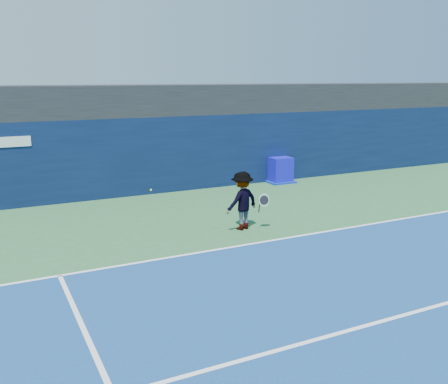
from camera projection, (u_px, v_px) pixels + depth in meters
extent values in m
plane|color=#2C6235|center=(314.00, 284.00, 11.10)|extent=(80.00, 80.00, 0.00)
cube|color=white|center=(248.00, 244.00, 13.72)|extent=(24.00, 0.10, 0.01)
cube|color=white|center=(377.00, 322.00, 9.35)|extent=(24.00, 0.10, 0.01)
cube|color=black|center=(148.00, 100.00, 20.34)|extent=(36.00, 3.00, 1.20)
cube|color=#0A1739|center=(158.00, 154.00, 19.94)|extent=(36.00, 1.00, 3.00)
cube|color=#120DC2|center=(279.00, 170.00, 21.81)|extent=(0.93, 0.93, 1.11)
cube|color=#0B259D|center=(279.00, 181.00, 21.92)|extent=(1.16, 1.16, 0.07)
imported|color=white|center=(242.00, 201.00, 14.95)|extent=(1.28, 0.94, 1.77)
cylinder|color=black|center=(259.00, 208.00, 14.98)|extent=(0.08, 0.16, 0.28)
torus|color=white|center=(264.00, 200.00, 14.94)|extent=(0.33, 0.18, 0.32)
cylinder|color=black|center=(264.00, 200.00, 14.94)|extent=(0.27, 0.14, 0.27)
sphere|color=yellow|center=(151.00, 190.00, 15.32)|extent=(0.06, 0.06, 0.06)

